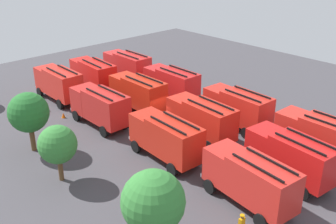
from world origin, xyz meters
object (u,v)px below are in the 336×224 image
firefighter_1 (211,121)px  tree_1 (58,145)px  tree_2 (29,113)px  fire_truck_2 (171,83)px  tree_0 (153,202)px  fire_truck_3 (127,65)px  fire_truck_6 (138,92)px  firefighter_2 (140,69)px  fire_truck_7 (93,74)px  fire_truck_8 (250,178)px  traffic_cone_0 (63,115)px  fire_truck_4 (291,155)px  fire_truck_10 (100,105)px  fire_truck_11 (59,83)px  fire_truck_9 (166,137)px  fire_truck_1 (237,107)px  fire_truck_0 (318,135)px  fire_truck_5 (201,118)px  traffic_cone_1 (47,108)px

firefighter_1 → tree_1: tree_1 is taller
tree_2 → fire_truck_2: bearing=-89.4°
fire_truck_2 → tree_0: (-17.00, 17.47, 1.69)m
fire_truck_3 → firefighter_1: (-16.97, 2.96, -1.11)m
firefighter_1 → tree_1: 15.16m
fire_truck_6 → firefighter_2: size_ratio=4.23×
fire_truck_7 → firefighter_2: fire_truck_7 is taller
fire_truck_2 → tree_0: bearing=135.5°
fire_truck_8 → tree_2: size_ratio=1.38×
fire_truck_2 → fire_truck_3: size_ratio=1.01×
traffic_cone_0 → fire_truck_4: bearing=-162.5°
firefighter_2 → traffic_cone_0: firefighter_2 is taller
fire_truck_10 → fire_truck_2: bearing=-90.0°
fire_truck_11 → firefighter_2: (0.37, -12.15, -1.19)m
fire_truck_3 → fire_truck_7: bearing=88.8°
fire_truck_6 → fire_truck_11: bearing=30.2°
fire_truck_9 → tree_2: tree_2 is taller
fire_truck_1 → fire_truck_2: 9.41m
tree_2 → firefighter_2: bearing=-64.8°
fire_truck_3 → fire_truck_6: same height
fire_truck_3 → fire_truck_10: size_ratio=1.00×
fire_truck_4 → fire_truck_10: size_ratio=1.03×
fire_truck_3 → fire_truck_7: 5.06m
fire_truck_0 → fire_truck_1: bearing=2.8°
fire_truck_11 → firefighter_2: bearing=-87.2°
fire_truck_1 → fire_truck_5: 4.53m
fire_truck_7 → fire_truck_10: size_ratio=1.02×
fire_truck_10 → traffic_cone_1: size_ratio=10.89×
fire_truck_1 → fire_truck_4: size_ratio=0.99×
fire_truck_6 → traffic_cone_0: (3.83, 6.93, -1.87)m
firefighter_1 → tree_2: bearing=-153.8°
fire_truck_8 → traffic_cone_1: fire_truck_8 is taller
firefighter_1 → fire_truck_9: bearing=-116.1°
fire_truck_2 → traffic_cone_1: fire_truck_2 is taller
fire_truck_0 → firefighter_2: fire_truck_0 is taller
fire_truck_9 → fire_truck_1: bearing=-87.6°
tree_1 → traffic_cone_0: (10.22, -5.93, -2.81)m
fire_truck_1 → tree_0: (-7.59, 17.43, 1.69)m
firefighter_1 → fire_truck_10: bearing=-173.6°
fire_truck_0 → tree_0: bearing=89.3°
traffic_cone_1 → fire_truck_0: bearing=-153.9°
fire_truck_6 → fire_truck_10: size_ratio=1.00×
fire_truck_2 → fire_truck_8: same height
tree_1 → traffic_cone_0: tree_1 is taller
fire_truck_4 → fire_truck_6: same height
tree_0 → fire_truck_0: bearing=-92.4°
firefighter_2 → traffic_cone_1: size_ratio=2.58×
firefighter_2 → tree_0: (-26.09, 20.29, 2.88)m
fire_truck_3 → fire_truck_0: bearing=179.8°
fire_truck_6 → fire_truck_9: size_ratio=0.99×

